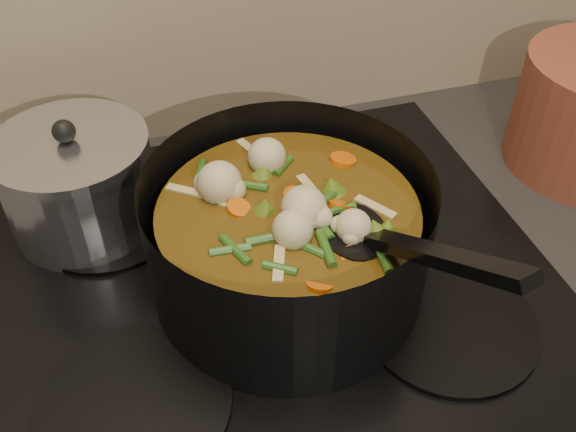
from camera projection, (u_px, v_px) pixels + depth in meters
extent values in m
cube|color=black|center=(266.00, 296.00, 0.74)|extent=(2.64, 0.64, 0.05)
cube|color=black|center=(265.00, 275.00, 0.72)|extent=(0.62, 0.54, 0.02)
cylinder|color=black|center=(134.00, 403.00, 0.59)|extent=(0.18, 0.18, 0.01)
cylinder|color=black|center=(450.00, 323.00, 0.65)|extent=(0.18, 0.18, 0.01)
cylinder|color=black|center=(108.00, 220.00, 0.77)|extent=(0.18, 0.18, 0.01)
cylinder|color=black|center=(356.00, 172.00, 0.84)|extent=(0.18, 0.18, 0.01)
cylinder|color=black|center=(288.00, 236.00, 0.65)|extent=(0.30, 0.30, 0.14)
cylinder|color=black|center=(288.00, 281.00, 0.70)|extent=(0.28, 0.28, 0.01)
cylinder|color=#52370E|center=(288.00, 245.00, 0.66)|extent=(0.26, 0.26, 0.10)
cylinder|color=orange|center=(325.00, 204.00, 0.64)|extent=(0.03, 0.03, 0.03)
cylinder|color=orange|center=(301.00, 169.00, 0.68)|extent=(0.04, 0.04, 0.03)
cylinder|color=orange|center=(217.00, 171.00, 0.68)|extent=(0.04, 0.04, 0.03)
cylinder|color=orange|center=(236.00, 224.00, 0.61)|extent=(0.03, 0.03, 0.03)
cylinder|color=orange|center=(274.00, 273.00, 0.57)|extent=(0.04, 0.03, 0.03)
cylinder|color=orange|center=(320.00, 227.00, 0.61)|extent=(0.04, 0.04, 0.03)
cylinder|color=orange|center=(350.00, 193.00, 0.65)|extent=(0.03, 0.04, 0.03)
cylinder|color=orange|center=(295.00, 152.00, 0.70)|extent=(0.03, 0.03, 0.03)
cylinder|color=orange|center=(244.00, 192.00, 0.65)|extent=(0.04, 0.04, 0.03)
sphere|color=beige|center=(346.00, 190.00, 0.63)|extent=(0.04, 0.04, 0.04)
sphere|color=beige|center=(268.00, 166.00, 0.66)|extent=(0.04, 0.04, 0.04)
sphere|color=beige|center=(229.00, 218.00, 0.60)|extent=(0.04, 0.04, 0.04)
sphere|color=beige|center=(318.00, 240.00, 0.58)|extent=(0.04, 0.04, 0.04)
sphere|color=beige|center=(340.00, 182.00, 0.64)|extent=(0.04, 0.04, 0.04)
cone|color=#5A731C|center=(329.00, 259.00, 0.57)|extent=(0.04, 0.04, 0.03)
cone|color=#5A731C|center=(358.00, 179.00, 0.65)|extent=(0.04, 0.04, 0.03)
cone|color=#5A731C|center=(246.00, 162.00, 0.67)|extent=(0.04, 0.04, 0.03)
cone|color=#5A731C|center=(216.00, 240.00, 0.59)|extent=(0.04, 0.04, 0.03)
cone|color=#5A731C|center=(346.00, 252.00, 0.58)|extent=(0.04, 0.04, 0.03)
cylinder|color=#345D1B|center=(308.00, 182.00, 0.65)|extent=(0.01, 0.04, 0.01)
cylinder|color=#345D1B|center=(261.00, 150.00, 0.69)|extent=(0.04, 0.03, 0.01)
cylinder|color=#345D1B|center=(218.00, 183.00, 0.65)|extent=(0.04, 0.02, 0.01)
cylinder|color=#345D1B|center=(226.00, 220.00, 0.61)|extent=(0.02, 0.04, 0.01)
cylinder|color=#345D1B|center=(267.00, 234.00, 0.60)|extent=(0.03, 0.04, 0.01)
cylinder|color=#345D1B|center=(323.00, 278.00, 0.55)|extent=(0.04, 0.02, 0.01)
cylinder|color=#345D1B|center=(365.00, 232.00, 0.60)|extent=(0.04, 0.03, 0.01)
cylinder|color=#345D1B|center=(347.00, 194.00, 0.64)|extent=(0.01, 0.04, 0.01)
cylinder|color=#345D1B|center=(307.00, 182.00, 0.65)|extent=(0.04, 0.03, 0.01)
cylinder|color=#345D1B|center=(259.00, 150.00, 0.69)|extent=(0.04, 0.02, 0.01)
cylinder|color=#345D1B|center=(217.00, 184.00, 0.65)|extent=(0.02, 0.04, 0.01)
cylinder|color=#345D1B|center=(227.00, 221.00, 0.61)|extent=(0.03, 0.04, 0.01)
cylinder|color=#345D1B|center=(268.00, 235.00, 0.59)|extent=(0.04, 0.02, 0.01)
cylinder|color=#345D1B|center=(326.00, 277.00, 0.56)|extent=(0.04, 0.03, 0.01)
cylinder|color=#345D1B|center=(366.00, 231.00, 0.60)|extent=(0.01, 0.04, 0.01)
cube|color=tan|center=(215.00, 207.00, 0.62)|extent=(0.04, 0.01, 0.00)
cube|color=tan|center=(275.00, 259.00, 0.57)|extent=(0.02, 0.04, 0.00)
cube|color=tan|center=(359.00, 223.00, 0.61)|extent=(0.04, 0.03, 0.00)
cube|color=tan|center=(319.00, 168.00, 0.67)|extent=(0.04, 0.04, 0.00)
cube|color=tan|center=(232.00, 181.00, 0.66)|extent=(0.03, 0.04, 0.00)
cube|color=tan|center=(233.00, 244.00, 0.59)|extent=(0.04, 0.02, 0.00)
ellipsoid|color=black|center=(354.00, 232.00, 0.60)|extent=(0.07, 0.09, 0.01)
cube|color=black|center=(439.00, 256.00, 0.51)|extent=(0.06, 0.17, 0.10)
cylinder|color=silver|center=(80.00, 188.00, 0.74)|extent=(0.17, 0.17, 0.11)
cylinder|color=silver|center=(68.00, 146.00, 0.70)|extent=(0.18, 0.18, 0.01)
sphere|color=black|center=(64.00, 131.00, 0.69)|extent=(0.03, 0.03, 0.03)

